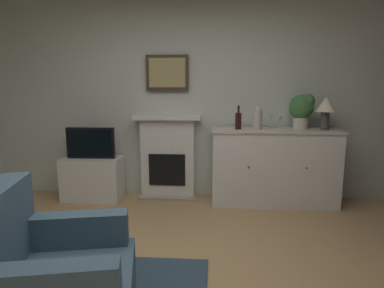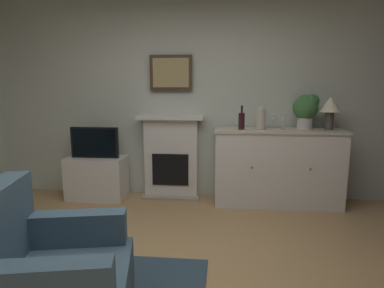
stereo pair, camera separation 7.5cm
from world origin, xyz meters
name	(u,v)px [view 2 (the right image)]	position (x,y,z in m)	size (l,w,h in m)	color
wall_rear	(196,92)	(0.00, 2.28, 1.41)	(5.59, 0.06, 2.81)	silver
fireplace_unit	(171,157)	(-0.32, 2.15, 0.55)	(0.87, 0.30, 1.10)	white
framed_picture	(171,73)	(-0.32, 2.19, 1.65)	(0.55, 0.04, 0.45)	#473323
sideboard_cabinet	(277,167)	(1.04, 1.97, 0.48)	(1.56, 0.49, 0.95)	white
table_lamp	(330,107)	(1.63, 1.97, 1.23)	(0.26, 0.26, 0.40)	#4C4742
wine_bottle	(242,121)	(0.58, 1.94, 1.06)	(0.08, 0.08, 0.29)	#331419
wine_glass_left	(273,119)	(0.97, 1.97, 1.07)	(0.07, 0.07, 0.16)	silver
wine_glass_center	(283,120)	(1.08, 1.94, 1.07)	(0.07, 0.07, 0.16)	silver
vase_decorative	(261,118)	(0.81, 1.92, 1.09)	(0.11, 0.11, 0.28)	beige
tv_cabinet	(97,178)	(-1.30, 1.99, 0.28)	(0.75, 0.42, 0.55)	white
tv_set	(95,143)	(-1.30, 1.96, 0.75)	(0.62, 0.07, 0.40)	black
potted_plant_small	(306,108)	(1.36, 2.02, 1.21)	(0.30, 0.30, 0.43)	beige
armchair	(47,276)	(-0.63, -0.42, 0.38)	(0.95, 0.91, 0.92)	#3F596B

